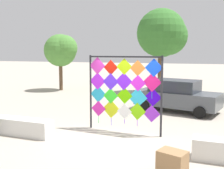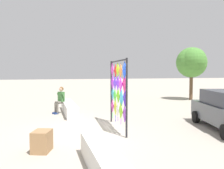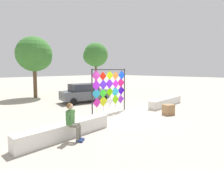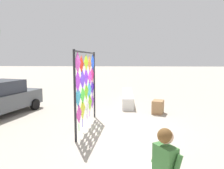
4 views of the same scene
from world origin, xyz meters
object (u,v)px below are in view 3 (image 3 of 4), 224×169
Objects in this scene: seated_vendor at (72,119)px; tree_far_right at (35,55)px; kite_display_rack at (110,87)px; cardboard_box_large at (168,110)px; tree_palm_like at (95,55)px; parked_car at (85,93)px.

tree_far_right reaches higher than seated_vendor.
kite_display_rack is 9.68m from tree_far_right.
tree_palm_like is (4.56, 11.43, 4.10)m from cardboard_box_large.
parked_car reaches higher than seated_vendor.
tree_far_right is at bearing 106.15° from parked_car.
parked_car is at bearing 71.82° from kite_display_rack.
parked_car is (1.33, 4.05, -0.81)m from kite_display_rack.
tree_far_right is at bearing 100.42° from cardboard_box_large.
kite_display_rack is at bearing -88.73° from tree_far_right.
cardboard_box_large is (6.08, -0.84, -0.53)m from seated_vendor.
tree_palm_like reaches higher than seated_vendor.
parked_car is at bearing -73.85° from tree_far_right.
seated_vendor is at bearing -135.15° from tree_palm_like.
tree_palm_like is at bearing 44.85° from seated_vendor.
kite_display_rack is 3.70m from cardboard_box_large.
seated_vendor is (-4.05, -1.97, -0.74)m from kite_display_rack.
cardboard_box_large is (2.03, -2.81, -1.27)m from kite_display_rack.
parked_car is at bearing 48.24° from seated_vendor.
tree_palm_like is (6.59, 8.62, 2.83)m from kite_display_rack.
tree_far_right is 6.86m from tree_palm_like.
cardboard_box_large is 0.10× the size of tree_palm_like.
tree_far_right is (-0.21, 9.37, 2.43)m from kite_display_rack.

